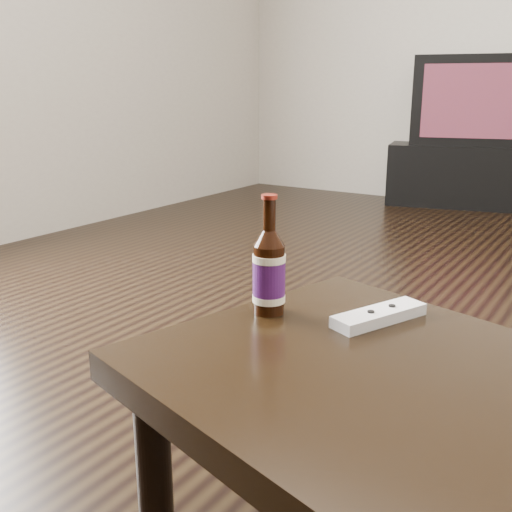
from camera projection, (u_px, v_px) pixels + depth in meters
The scene contains 6 objects.
floor at pixel (430, 400), 1.67m from camera, with size 5.00×6.00×0.01m, color black.
tv_stand at pixel (467, 174), 4.39m from camera, with size 1.10×0.55×0.44m, color black.
tv at pixel (474, 101), 4.25m from camera, with size 0.91×0.69×0.61m.
coffee_table at pixel (481, 448), 0.83m from camera, with size 1.22×0.91×0.41m.
beer_bottle at pixel (269, 272), 1.16m from camera, with size 0.08×0.08×0.23m.
remote at pixel (379, 315), 1.13m from camera, with size 0.13×0.21×0.03m.
Camera 1 is at (0.41, -1.52, 0.83)m, focal length 42.00 mm.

